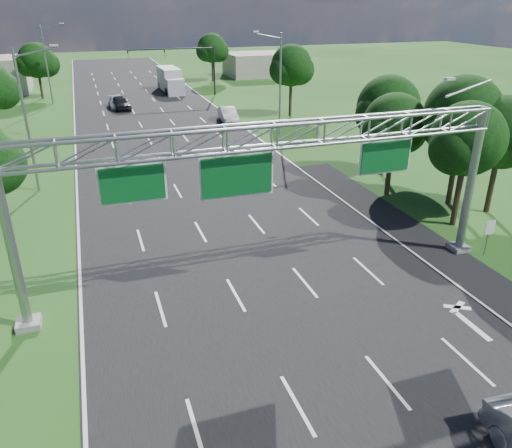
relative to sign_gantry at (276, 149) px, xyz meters
name	(u,v)px	position (x,y,z in m)	size (l,w,h in m)	color
ground	(192,174)	(-0.33, 18.00, -6.89)	(220.00, 220.00, 0.00)	#1E4815
road	(192,174)	(-0.33, 18.00, -6.89)	(18.00, 180.00, 0.02)	black
road_flare	(417,238)	(9.87, 2.00, -6.89)	(3.00, 30.00, 0.02)	black
sign_gantry	(276,149)	(0.00, 0.00, 0.00)	(23.50, 1.00, 9.56)	gray
regulatory_sign	(489,231)	(12.07, -1.02, -5.38)	(0.60, 0.08, 2.10)	gray
traffic_signal	(190,59)	(7.15, 53.00, -1.72)	(12.21, 0.24, 7.00)	black
streetlight_l_near	(28,115)	(-11.63, 18.00, -1.31)	(2.97, 0.22, 10.16)	gray
streetlight_l_far	(48,61)	(-11.63, 53.00, -1.31)	(2.97, 0.22, 10.16)	gray
streetlight_r_mid	(278,79)	(10.97, 28.00, -1.31)	(2.97, 0.22, 10.16)	gray
tree_cluster_right	(440,125)	(14.47, 7.19, -1.58)	(9.91, 14.60, 8.68)	#2D2116
tree_verge_lc	(37,62)	(-13.25, 58.04, -1.92)	(5.76, 4.80, 7.62)	#2D2116
tree_verge_rd	(292,67)	(15.75, 36.04, -1.26)	(5.76, 4.80, 8.28)	#2D2116
tree_verge_re	(212,49)	(13.75, 66.04, -1.70)	(5.76, 4.80, 7.84)	#2D2116
building_right	(260,64)	(23.67, 70.00, -4.89)	(12.00, 9.00, 4.00)	#A49689
car_queue_a	(116,103)	(-3.87, 47.77, -6.23)	(1.84, 4.53, 1.31)	silver
car_queue_c	(121,103)	(-3.42, 46.49, -6.07)	(1.94, 4.82, 1.64)	black
car_queue_d	(228,115)	(7.67, 35.33, -6.08)	(1.71, 4.91, 1.62)	silver
box_truck	(170,80)	(5.02, 58.02, -5.25)	(2.82, 9.08, 3.42)	silver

